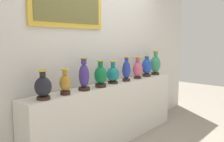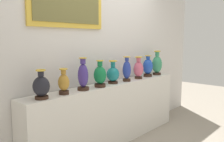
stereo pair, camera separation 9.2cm
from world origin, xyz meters
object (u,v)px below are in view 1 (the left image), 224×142
vase_emerald (101,76)px  vase_jade (155,64)px  vase_cobalt (126,70)px  vase_ochre (65,83)px  vase_onyx (43,87)px  vase_rose (138,69)px  vase_sapphire (147,67)px  vase_teal (113,74)px  vase_indigo (84,76)px

vase_emerald → vase_jade: bearing=1.4°
vase_cobalt → vase_ochre: bearing=-179.4°
vase_onyx → vase_cobalt: 1.45m
vase_rose → vase_sapphire: (0.28, 0.01, 0.00)m
vase_teal → vase_cobalt: size_ratio=0.89×
vase_onyx → vase_cobalt: vase_cobalt is taller
vase_ochre → vase_sapphire: (1.75, 0.03, 0.03)m
vase_onyx → vase_cobalt: bearing=0.5°
vase_sapphire → vase_jade: vase_jade is taller
vase_emerald → vase_jade: vase_jade is taller
vase_ochre → vase_cobalt: 1.16m
vase_sapphire → vase_rose: bearing=-177.4°
vase_ochre → vase_teal: size_ratio=0.91×
vase_sapphire → vase_cobalt: bearing=-177.9°
vase_onyx → vase_ochre: bearing=-0.1°
vase_cobalt → vase_jade: vase_jade is taller
vase_teal → vase_jade: vase_jade is taller
vase_jade → vase_ochre: bearing=-179.1°
vase_ochre → vase_emerald: 0.58m
vase_teal → vase_cobalt: bearing=-6.8°
vase_ochre → vase_indigo: 0.30m
vase_jade → vase_cobalt: bearing=-178.7°
vase_onyx → vase_teal: vase_teal is taller
vase_ochre → vase_rose: (1.47, 0.02, 0.03)m
vase_emerald → vase_rose: (0.89, 0.02, 0.01)m
vase_teal → vase_cobalt: 0.28m
vase_onyx → vase_indigo: (0.59, 0.01, 0.04)m
vase_jade → vase_sapphire: bearing=179.6°
vase_ochre → vase_sapphire: bearing=1.1°
vase_onyx → vase_ochre: 0.29m
vase_onyx → vase_ochre: (0.29, -0.00, -0.00)m
vase_ochre → vase_emerald: (0.58, -0.00, 0.02)m
vase_rose → vase_sapphire: bearing=2.6°
vase_rose → vase_jade: bearing=1.1°
vase_emerald → vase_sapphire: bearing=1.8°
vase_indigo → vase_jade: vase_jade is taller
vase_onyx → vase_emerald: 0.87m
vase_onyx → vase_indigo: size_ratio=0.78×
vase_ochre → vase_indigo: (0.30, 0.01, 0.04)m
vase_ochre → vase_rose: size_ratio=0.85×
vase_onyx → vase_indigo: vase_indigo is taller
vase_indigo → vase_teal: 0.59m
vase_rose → vase_jade: vase_jade is taller
vase_indigo → vase_cobalt: vase_indigo is taller
vase_indigo → vase_cobalt: bearing=0.1°
vase_teal → vase_indigo: bearing=-176.7°
vase_ochre → vase_rose: vase_rose is taller
vase_onyx → vase_emerald: vase_emerald is taller
vase_onyx → vase_rose: (1.76, 0.02, 0.02)m
vase_onyx → vase_cobalt: size_ratio=0.85×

